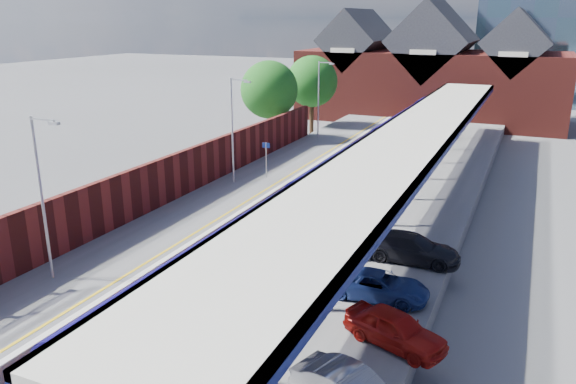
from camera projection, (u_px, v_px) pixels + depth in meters
The scene contains 21 objects.
ground at pixel (360, 178), 42.93m from camera, with size 240.00×240.00×0.00m, color #5B5B5E.
ballast_bed at pixel (312, 218), 34.19m from camera, with size 6.00×76.00×0.06m, color #473D33.
rails at pixel (312, 217), 34.16m from camera, with size 4.51×76.00×0.14m.
left_platform at pixel (233, 199), 36.17m from camera, with size 5.00×76.00×1.00m, color #565659.
right_platform at pixel (410, 225), 31.74m from camera, with size 6.00×76.00×1.00m, color #565659.
coping_left at pixel (265, 196), 35.11m from camera, with size 0.30×76.00×0.05m, color silver.
coping_right at pixel (362, 209), 32.68m from camera, with size 0.30×76.00×0.05m, color silver.
yellow_line at pixel (257, 195), 35.35m from camera, with size 0.14×76.00×0.01m, color yellow.
train at pixel (387, 147), 43.43m from camera, with size 2.94×65.92×3.45m.
canopy at pixel (414, 135), 32.23m from camera, with size 4.50×52.00×4.48m.
lamp_post_b at pixel (43, 189), 22.95m from camera, with size 1.48×0.18×7.00m.
lamp_post_c at pixel (234, 124), 36.92m from camera, with size 1.48×0.18×7.00m.
lamp_post_d at pixel (320, 95), 50.89m from camera, with size 1.48×0.18×7.00m.
platform_sign at pixel (266, 154), 38.82m from camera, with size 0.55×0.08×2.50m.
brick_wall at pixel (133, 193), 30.95m from camera, with size 0.35×50.00×3.86m.
station_building at pixel (431, 74), 65.77m from camera, with size 30.00×12.12×13.78m.
tree_near at pixel (270, 92), 50.50m from camera, with size 5.20×5.20×8.10m.
tree_far at pixel (313, 83), 57.10m from camera, with size 5.20×5.20×8.10m.
parked_car_red at pixel (395, 329), 19.02m from camera, with size 1.47×3.64×1.24m, color #9F130D.
parked_car_dark at pixel (411, 248), 25.66m from camera, with size 1.80×4.44×1.29m, color black.
parked_car_blue at pixel (379, 285), 22.25m from camera, with size 1.82×3.95×1.10m, color navy.
Camera 1 is at (11.68, -10.02, 11.70)m, focal length 35.00 mm.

